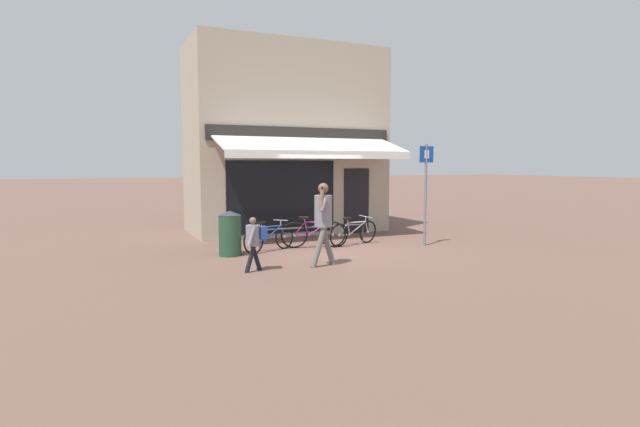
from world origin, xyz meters
The scene contains 10 objects.
ground_plane centered at (0.00, 0.00, 0.00)m, with size 160.00×160.00×0.00m, color brown.
shop_front centered at (0.12, 4.19, 3.02)m, with size 6.28×4.64×6.04m.
bike_rack_rail centered at (-0.43, 0.62, 0.47)m, with size 3.13×0.04×0.57m.
bicycle_blue centered at (-1.73, 0.49, 0.36)m, with size 1.61×0.82×0.80m.
bicycle_purple centered at (-0.48, 0.53, 0.38)m, with size 1.74×0.76×0.89m.
bicycle_silver centered at (0.74, 0.51, 0.35)m, with size 1.72×0.62×0.80m.
pedestrian_adult centered at (-1.24, -1.74, 1.12)m, with size 0.68×0.57×1.84m.
pedestrian_child centered at (-2.77, -1.65, 0.70)m, with size 0.50×0.44×1.15m.
litter_bin centered at (-2.79, 0.34, 0.55)m, with size 0.56×0.56×1.11m.
parking_sign centered at (2.48, -0.37, 1.68)m, with size 0.44×0.07×2.78m.
Camera 1 is at (-5.77, -11.56, 2.21)m, focal length 28.00 mm.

